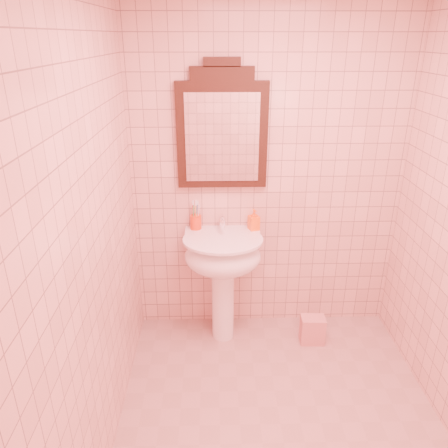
{
  "coord_description": "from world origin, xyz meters",
  "views": [
    {
      "loc": [
        -0.4,
        -1.97,
        2.21
      ],
      "look_at": [
        -0.34,
        0.55,
        1.11
      ],
      "focal_mm": 35.0,
      "sensor_mm": 36.0,
      "label": 1
    }
  ],
  "objects_px": {
    "toothbrush_cup": "(196,222)",
    "mirror": "(222,130)",
    "pedestal_sink": "(223,263)",
    "towel": "(312,330)",
    "soap_dispenser": "(254,220)"
  },
  "relations": [
    {
      "from": "toothbrush_cup",
      "to": "mirror",
      "type": "bearing_deg",
      "value": 8.28
    },
    {
      "from": "pedestal_sink",
      "to": "mirror",
      "type": "height_order",
      "value": "mirror"
    },
    {
      "from": "pedestal_sink",
      "to": "toothbrush_cup",
      "type": "height_order",
      "value": "toothbrush_cup"
    },
    {
      "from": "mirror",
      "to": "towel",
      "type": "relative_size",
      "value": 3.99
    },
    {
      "from": "toothbrush_cup",
      "to": "towel",
      "type": "xyz_separation_m",
      "value": [
        0.89,
        -0.26,
        -0.81
      ]
    },
    {
      "from": "pedestal_sink",
      "to": "toothbrush_cup",
      "type": "bearing_deg",
      "value": 139.25
    },
    {
      "from": "soap_dispenser",
      "to": "towel",
      "type": "height_order",
      "value": "soap_dispenser"
    },
    {
      "from": "pedestal_sink",
      "to": "towel",
      "type": "xyz_separation_m",
      "value": [
        0.69,
        -0.09,
        -0.55
      ]
    },
    {
      "from": "toothbrush_cup",
      "to": "soap_dispenser",
      "type": "distance_m",
      "value": 0.44
    },
    {
      "from": "pedestal_sink",
      "to": "soap_dispenser",
      "type": "height_order",
      "value": "soap_dispenser"
    },
    {
      "from": "mirror",
      "to": "towel",
      "type": "xyz_separation_m",
      "value": [
        0.69,
        -0.29,
        -1.49
      ]
    },
    {
      "from": "mirror",
      "to": "soap_dispenser",
      "type": "height_order",
      "value": "mirror"
    },
    {
      "from": "soap_dispenser",
      "to": "towel",
      "type": "xyz_separation_m",
      "value": [
        0.46,
        -0.24,
        -0.83
      ]
    },
    {
      "from": "towel",
      "to": "pedestal_sink",
      "type": "bearing_deg",
      "value": 172.59
    },
    {
      "from": "pedestal_sink",
      "to": "toothbrush_cup",
      "type": "distance_m",
      "value": 0.37
    }
  ]
}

